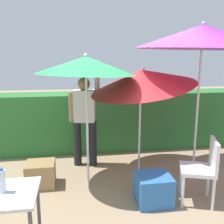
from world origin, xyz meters
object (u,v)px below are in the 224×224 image
Objects in this scene: cooler_box at (153,189)px; person_vendor at (85,115)px; umbrella_yellow at (86,66)px; umbrella_rainbow at (142,79)px; bottle_water at (2,181)px; chair_plastic at (203,167)px; umbrella_orange at (202,37)px; crate_cardboard at (41,174)px.

person_vendor is at bearing 120.50° from cooler_box.
cooler_box is (0.83, -0.71, -1.63)m from umbrella_yellow.
umbrella_rainbow is 0.98m from umbrella_yellow.
bottle_water is at bearing -156.72° from cooler_box.
umbrella_rainbow is 1.21m from person_vendor.
umbrella_yellow is 2.25× the size of chair_plastic.
chair_plastic is 2.48m from bottle_water.
cooler_box is at bearing -94.52° from umbrella_rainbow.
umbrella_orange is 5.73× the size of crate_cardboard.
umbrella_rainbow is at bearing 163.31° from umbrella_orange.
crate_cardboard is at bearing 159.90° from chair_plastic.
bottle_water is (-0.16, -1.47, 0.64)m from crate_cardboard.
bottle_water is (-0.89, -2.15, -0.11)m from person_vendor.
bottle_water is at bearing -121.39° from umbrella_yellow.
umbrella_yellow is 8.33× the size of bottle_water.
cooler_box is at bearing -40.49° from umbrella_yellow.
bottle_water is at bearing -151.10° from umbrella_orange.
umbrella_rainbow reaches higher than chair_plastic.
person_vendor is 4.37× the size of crate_cardboard.
umbrella_orange reaches higher than bottle_water.
crate_cardboard is at bearing -136.66° from person_vendor.
umbrella_rainbow is 1.04× the size of person_vendor.
umbrella_orange is at bearing 0.46° from umbrella_yellow.
chair_plastic is at bearing 15.55° from bottle_water.
umbrella_orange reaches higher than cooler_box.
chair_plastic reaches higher than crate_cardboard.
chair_plastic is 2.07× the size of crate_cardboard.
umbrella_yellow reaches higher than cooler_box.
umbrella_orange is 1.82m from umbrella_yellow.
crate_cardboard is 1.79× the size of bottle_water.
bottle_water is at bearing -136.20° from umbrella_rainbow.
cooler_box is at bearing -59.50° from person_vendor.
umbrella_yellow is at bearing 139.51° from cooler_box.
crate_cardboard is (-0.72, 0.02, -1.64)m from umbrella_yellow.
umbrella_orange is 2.36m from cooler_box.
crate_cardboard is (-1.55, 0.73, -0.01)m from cooler_box.
umbrella_yellow reaches higher than crate_cardboard.
chair_plastic is 2.37m from crate_cardboard.
bottle_water reaches higher than crate_cardboard.
person_vendor reaches higher than cooler_box.
umbrella_orange reaches higher than umbrella_rainbow.
umbrella_rainbow reaches higher than bottle_water.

